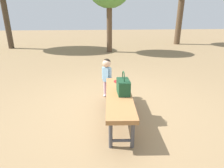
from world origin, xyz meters
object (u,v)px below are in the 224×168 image
Objects in this scene: park_bench at (119,97)px; backpack_small at (113,103)px; handbag at (123,86)px; backpack_large at (119,92)px; child_standing at (107,72)px.

park_bench is 4.55× the size of backpack_small.
handbag reaches higher than backpack_small.
handbag is 0.73× the size of backpack_large.
handbag is (0.02, -0.07, 0.18)m from park_bench.
handbag is 1.03× the size of backpack_small.
park_bench is 4.41× the size of handbag.
backpack_small is at bearing 15.06° from park_bench.
backpack_small is at bearing 154.55° from backpack_large.
backpack_large reaches higher than park_bench.
backpack_large reaches higher than backpack_small.
park_bench is 3.20× the size of backpack_large.
handbag is 0.63m from backpack_large.
child_standing is at bearing 7.78° from park_bench.
park_bench is at bearing 171.76° from backpack_large.
child_standing is at bearing 29.34° from backpack_large.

